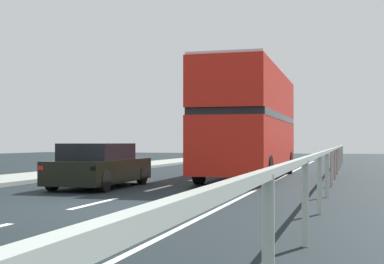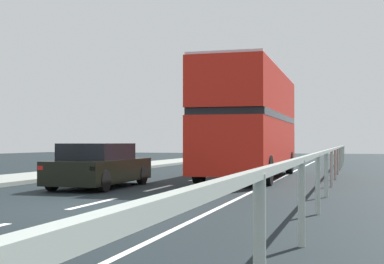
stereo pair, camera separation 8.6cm
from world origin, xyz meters
TOP-DOWN VIEW (x-y plane):
  - ground_plane at (0.00, 0.00)m, footprint 73.68×120.00m
  - lane_paint_markings at (1.76, 8.39)m, footprint 3.14×46.00m
  - bridge_side_railing at (5.15, 9.00)m, footprint 0.10×42.00m
  - double_decker_bus_red at (1.89, 10.67)m, footprint 2.71×10.14m
  - hatchback_car_near at (-1.91, 5.01)m, footprint 1.92×4.56m

SIDE VIEW (x-z plane):
  - ground_plane at x=0.00m, z-range -0.10..0.00m
  - lane_paint_markings at x=1.76m, z-range 0.00..0.01m
  - hatchback_car_near at x=-1.91m, z-range -0.02..1.37m
  - bridge_side_railing at x=5.15m, z-range 0.37..1.60m
  - double_decker_bus_red at x=1.89m, z-range 0.15..4.45m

